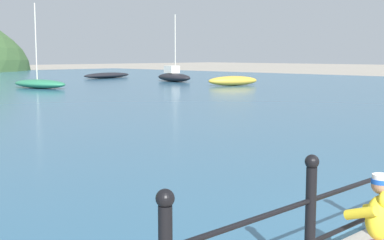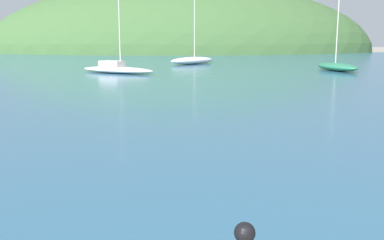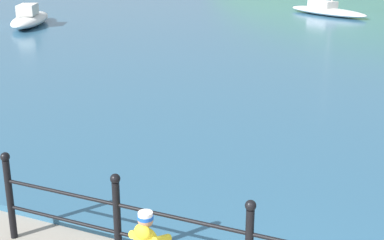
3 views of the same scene
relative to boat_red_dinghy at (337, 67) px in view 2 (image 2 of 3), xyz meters
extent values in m
cube|color=#2D5B7A|center=(-9.34, 4.64, -0.32)|extent=(80.00, 60.00, 0.10)
ellipsoid|color=#3D6033|center=(-9.34, 39.83, -0.37)|extent=(57.20, 31.46, 20.23)
sphere|color=black|center=(-10.00, -25.86, 0.78)|extent=(0.12, 0.12, 0.12)
ellipsoid|color=#287551|center=(0.00, 0.00, -0.02)|extent=(2.21, 4.16, 0.51)
cylinder|color=beige|center=(-0.04, 0.19, 2.41)|extent=(0.07, 0.07, 4.36)
ellipsoid|color=silver|center=(-8.86, 7.49, 0.01)|extent=(4.18, 3.96, 0.57)
cylinder|color=beige|center=(-8.70, 7.64, 2.76)|extent=(0.07, 0.07, 4.92)
ellipsoid|color=silver|center=(-13.72, -1.19, -0.08)|extent=(5.15, 4.10, 0.37)
cube|color=silver|center=(-14.04, -0.98, 0.27)|extent=(1.67, 1.49, 0.34)
cylinder|color=beige|center=(-13.50, -1.33, 2.93)|extent=(0.07, 0.07, 5.66)
camera|label=1|loc=(-15.36, -28.26, 1.65)|focal=50.00mm
camera|label=2|loc=(-10.39, -28.16, 1.84)|focal=42.00mm
camera|label=3|loc=(-8.54, -30.60, 3.32)|focal=50.00mm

